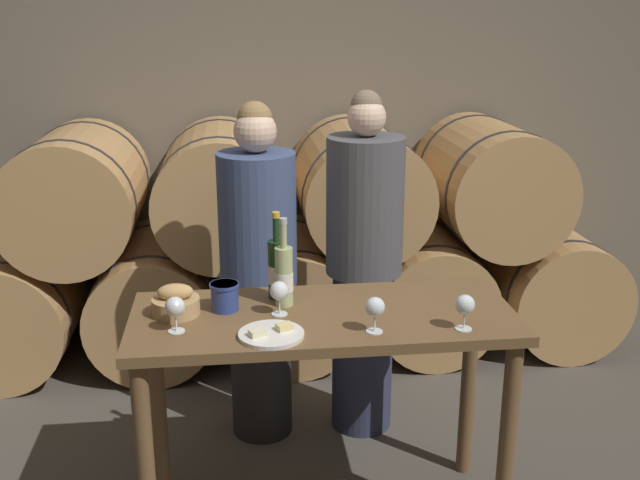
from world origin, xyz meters
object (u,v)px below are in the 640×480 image
person_left (259,275)px  wine_glass_far_left (175,308)px  wine_bottle_red (277,268)px  wine_glass_right (465,306)px  person_right (364,266)px  tasting_table (324,349)px  bread_basket (176,303)px  wine_bottle_white (284,275)px  cheese_plate (271,334)px  wine_glass_center (375,308)px  wine_glass_left (279,292)px  blue_crock (225,295)px

person_left → wine_glass_far_left: size_ratio=12.25×
person_left → wine_bottle_red: 0.55m
wine_glass_far_left → wine_glass_right: same height
wine_glass_right → wine_bottle_red: bearing=149.3°
person_right → wine_glass_right: 0.92m
tasting_table → bread_basket: (-0.55, 0.05, 0.19)m
person_right → bread_basket: size_ratio=9.26×
wine_bottle_white → wine_glass_far_left: 0.45m
wine_bottle_red → wine_glass_far_left: bearing=-143.0°
tasting_table → wine_glass_right: size_ratio=11.03×
tasting_table → cheese_plate: size_ratio=6.23×
wine_bottle_white → wine_glass_center: size_ratio=2.65×
bread_basket → wine_glass_left: 0.39m
tasting_table → wine_glass_left: 0.29m
tasting_table → wine_bottle_white: wine_bottle_white is taller
wine_glass_center → wine_bottle_white: bearing=136.0°
wine_glass_center → wine_glass_right: size_ratio=1.00×
person_left → cheese_plate: bearing=-89.2°
person_left → cheese_plate: size_ratio=6.92×
wine_bottle_red → wine_glass_center: wine_bottle_red is taller
blue_crock → wine_glass_left: wine_glass_left is taller
bread_basket → wine_glass_left: size_ratio=1.36×
wine_bottle_white → wine_glass_far_left: wine_bottle_white is taller
person_right → cheese_plate: 0.99m
wine_bottle_red → wine_glass_left: 0.17m
person_left → wine_glass_far_left: bearing=-112.1°
person_left → wine_bottle_white: bearing=-82.3°
cheese_plate → wine_glass_left: 0.21m
person_left → wine_glass_center: size_ratio=12.25×
tasting_table → blue_crock: bearing=168.3°
blue_crock → bread_basket: (-0.18, -0.02, -0.01)m
blue_crock → wine_glass_center: 0.59m
wine_glass_far_left → wine_glass_left: bearing=16.6°
bread_basket → wine_glass_left: wine_glass_left is taller
wine_bottle_white → bread_basket: size_ratio=1.95×
person_left → wine_glass_center: bearing=-66.6°
wine_bottle_red → wine_glass_right: size_ratio=2.67×
person_left → bread_basket: size_ratio=9.03×
wine_bottle_red → wine_glass_far_left: wine_bottle_red is taller
wine_glass_right → wine_glass_center: bearing=177.4°
wine_bottle_red → person_right: bearing=49.1°
tasting_table → wine_bottle_red: (-0.16, 0.18, 0.27)m
person_right → wine_glass_far_left: (-0.81, -0.78, 0.16)m
tasting_table → wine_glass_left: wine_glass_left is taller
person_right → blue_crock: person_right is taller
person_right → blue_crock: bearing=-136.5°
person_right → wine_glass_left: person_right is taller
wine_bottle_red → wine_glass_left: bearing=-90.8°
person_right → wine_bottle_white: person_right is taller
bread_basket → wine_glass_right: (1.02, -0.26, 0.05)m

